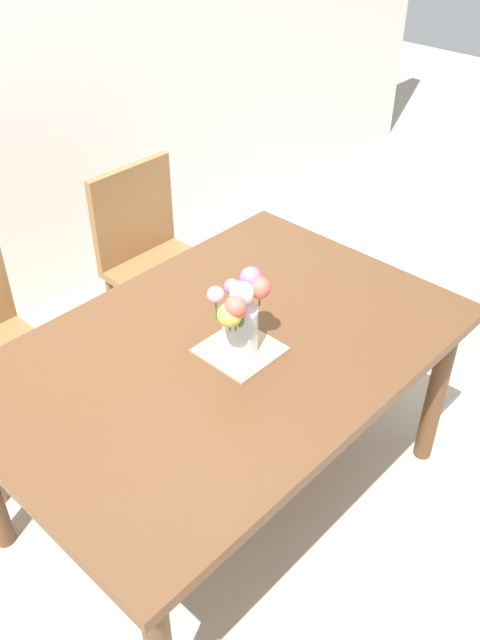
{
  "coord_description": "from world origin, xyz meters",
  "views": [
    {
      "loc": [
        -1.15,
        -1.15,
        2.05
      ],
      "look_at": [
        0.02,
        -0.05,
        0.84
      ],
      "focal_mm": 37.46,
      "sensor_mm": 36.0,
      "label": 1
    }
  ],
  "objects": [
    {
      "name": "ground_plane",
      "position": [
        0.0,
        0.0,
        0.0
      ],
      "size": [
        12.0,
        12.0,
        0.0
      ],
      "primitive_type": "plane",
      "color": "#B7AD99"
    },
    {
      "name": "dining_table",
      "position": [
        0.0,
        0.0,
        0.64
      ],
      "size": [
        1.53,
        1.03,
        0.72
      ],
      "color": "brown",
      "rests_on": "ground_plane"
    },
    {
      "name": "chair_right",
      "position": [
        0.42,
        0.85,
        0.52
      ],
      "size": [
        0.42,
        0.42,
        0.9
      ],
      "rotation": [
        0.0,
        0.0,
        3.14
      ],
      "color": "olive",
      "rests_on": "ground_plane"
    },
    {
      "name": "placemat",
      "position": [
        0.02,
        -0.05,
        0.73
      ],
      "size": [
        0.22,
        0.22,
        0.01
      ],
      "primitive_type": "cube",
      "color": "tan",
      "rests_on": "dining_table"
    },
    {
      "name": "flower_vase",
      "position": [
        0.01,
        -0.06,
        0.88
      ],
      "size": [
        0.22,
        0.18,
        0.26
      ],
      "color": "silver",
      "rests_on": "placemat"
    }
  ]
}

